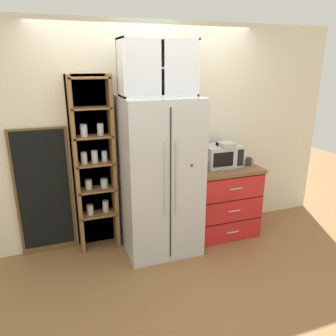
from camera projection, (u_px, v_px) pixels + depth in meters
The scene contains 13 objects.
ground_plane at pixel (160, 245), 3.95m from camera, with size 10.57×10.57×0.00m, color olive.
wall_back_cream at pixel (149, 135), 3.92m from camera, with size 4.88×0.10×2.55m, color silver.
refrigerator at pixel (160, 176), 3.67m from camera, with size 0.82×0.74×1.77m.
pantry_shelf_column at pixel (94, 164), 3.69m from camera, with size 0.49×0.26×1.99m.
counter_cabinet at pixel (222, 200), 4.14m from camera, with size 0.84×0.61×0.89m.
microwave at pixel (221, 156), 4.00m from camera, with size 0.44×0.33×0.26m.
coffee_maker at pixel (225, 154), 3.97m from camera, with size 0.17×0.20×0.31m.
mug_charcoal at pixel (249, 161), 4.05m from camera, with size 0.11×0.07×0.10m.
mug_sage at pixel (201, 165), 3.90m from camera, with size 0.12×0.09×0.10m.
bottle_green at pixel (224, 157), 3.98m from camera, with size 0.07×0.07×0.27m.
bottle_amber at pixel (227, 157), 3.92m from camera, with size 0.06×0.06×0.29m.
upper_cabinet at pixel (157, 68), 3.35m from camera, with size 0.79×0.32×0.57m.
chalkboard_menu at pixel (44, 192), 3.62m from camera, with size 0.60×0.04×1.45m.
Camera 1 is at (-1.07, -3.30, 2.10)m, focal length 35.00 mm.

